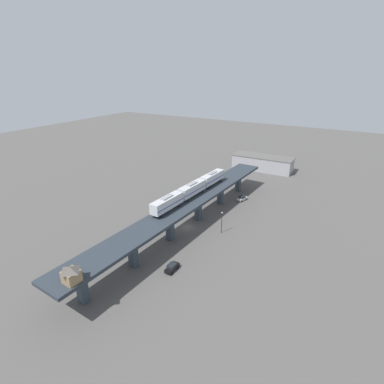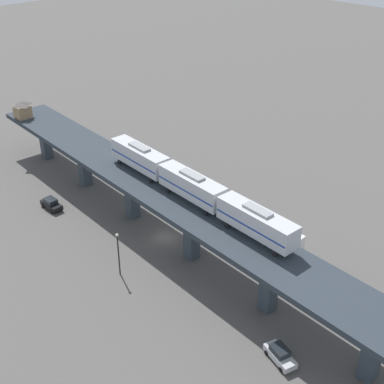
% 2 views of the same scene
% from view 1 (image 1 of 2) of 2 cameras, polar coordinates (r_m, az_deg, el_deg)
% --- Properties ---
extents(ground_plane, '(400.00, 400.00, 0.00)m').
position_cam_1_polar(ground_plane, '(93.71, -0.96, -6.76)').
color(ground_plane, '#514F4C').
extents(elevated_viaduct, '(14.27, 92.35, 8.42)m').
position_cam_1_polar(elevated_viaduct, '(90.28, -1.06, -2.81)').
color(elevated_viaduct, '#283039').
rests_on(elevated_viaduct, ground).
extents(subway_train, '(5.20, 37.30, 4.45)m').
position_cam_1_polar(subway_train, '(93.41, 0.00, 0.59)').
color(subway_train, silver).
rests_on(subway_train, elevated_viaduct).
extents(signal_hut, '(3.42, 3.42, 3.40)m').
position_cam_1_polar(signal_hut, '(62.07, -22.06, -14.30)').
color(signal_hut, '#8C7251').
rests_on(signal_hut, elevated_viaduct).
extents(street_car_silver, '(3.00, 4.73, 1.89)m').
position_cam_1_polar(street_car_silver, '(113.42, 9.53, -1.16)').
color(street_car_silver, '#B7BABF').
rests_on(street_car_silver, ground).
extents(street_car_black, '(2.01, 4.43, 1.89)m').
position_cam_1_polar(street_car_black, '(75.25, -3.83, -14.11)').
color(street_car_black, black).
rests_on(street_car_black, ground).
extents(delivery_truck, '(2.53, 7.26, 3.20)m').
position_cam_1_polar(delivery_truck, '(109.01, -2.01, -1.37)').
color(delivery_truck, '#333338').
rests_on(delivery_truck, ground).
extents(street_lamp, '(0.44, 0.44, 6.94)m').
position_cam_1_polar(street_lamp, '(89.31, 5.70, -5.45)').
color(street_lamp, black).
rests_on(street_lamp, ground).
extents(warehouse_building, '(28.67, 10.51, 6.80)m').
position_cam_1_polar(warehouse_building, '(150.17, 13.29, 5.43)').
color(warehouse_building, '#99999E').
rests_on(warehouse_building, ground).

